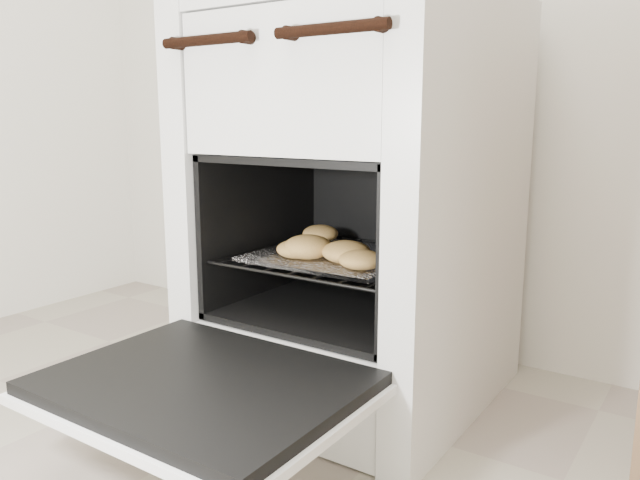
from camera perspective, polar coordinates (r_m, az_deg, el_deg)
The scene contains 5 objects.
stove at distance 1.48m, azimuth 3.26°, elevation 2.89°, with size 0.62×0.69×0.94m.
oven_door at distance 1.15m, azimuth -10.63°, elevation -13.11°, with size 0.55×0.43×0.04m.
oven_rack at distance 1.44m, azimuth 1.83°, elevation -1.59°, with size 0.45×0.43×0.01m.
foil_sheet at distance 1.42m, azimuth 1.39°, elevation -1.50°, with size 0.35×0.31×0.01m, color white.
baked_rolls at distance 1.38m, azimuth 0.51°, elevation -0.72°, with size 0.34×0.31×0.05m.
Camera 1 is at (0.55, -0.10, 0.67)m, focal length 35.00 mm.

